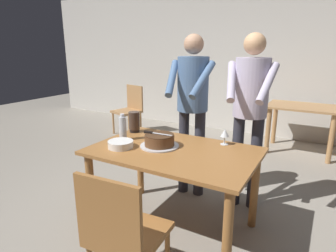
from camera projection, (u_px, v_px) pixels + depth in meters
name	position (u px, v px, depth m)	size (l,w,h in m)	color
ground_plane	(173.00, 226.00, 2.64)	(14.00, 14.00, 0.00)	gray
back_wall	(265.00, 61.00, 5.10)	(10.00, 0.12, 2.70)	beige
main_dining_table	(173.00, 162.00, 2.47)	(1.39, 0.90, 0.75)	#9E6633
cake_on_platter	(159.00, 141.00, 2.50)	(0.34, 0.34, 0.11)	silver
cake_knife	(152.00, 133.00, 2.52)	(0.27, 0.04, 0.02)	silver
plate_stack	(121.00, 144.00, 2.48)	(0.22, 0.22, 0.06)	white
wine_glass_near	(225.00, 133.00, 2.54)	(0.08, 0.08, 0.14)	silver
water_bottle	(123.00, 128.00, 2.66)	(0.07, 0.07, 0.25)	silver
hurricane_lamp	(134.00, 122.00, 2.92)	(0.11, 0.11, 0.21)	black
person_cutting_cake	(192.00, 99.00, 2.97)	(0.46, 0.57, 1.72)	#2D2D38
person_standing_beside	(250.00, 104.00, 2.71)	(0.46, 0.57, 1.72)	#2D2D38
chair_near_side	(122.00, 232.00, 1.77)	(0.47, 0.47, 0.90)	#9E6633
background_table	(302.00, 116.00, 4.35)	(1.00, 0.70, 0.74)	tan
background_chair_1	(130.00, 108.00, 5.38)	(0.54, 0.54, 0.90)	tan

